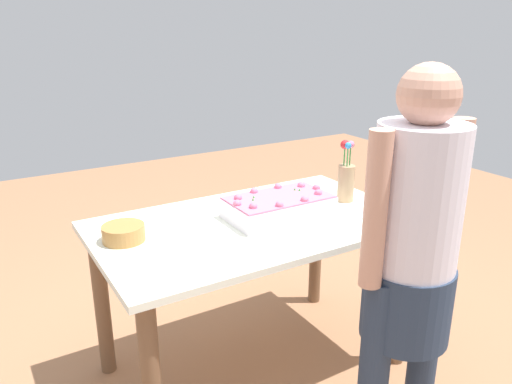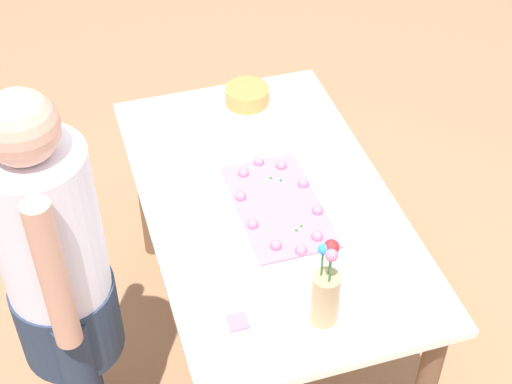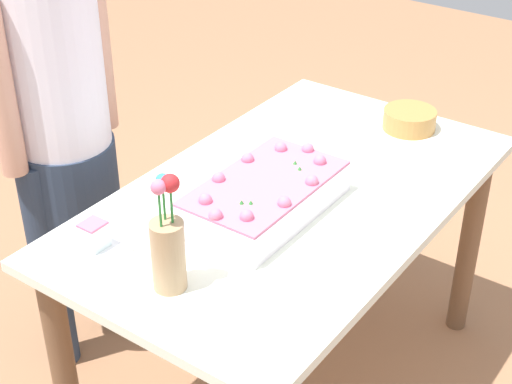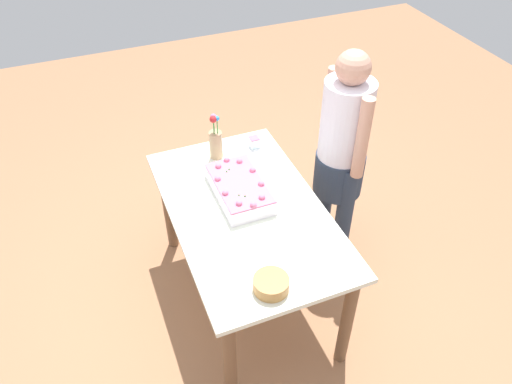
% 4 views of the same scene
% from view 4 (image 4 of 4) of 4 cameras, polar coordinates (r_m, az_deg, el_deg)
% --- Properties ---
extents(ground_plane, '(8.00, 8.00, 0.00)m').
position_cam_4_polar(ground_plane, '(3.34, -0.92, -11.62)').
color(ground_plane, '#9C6C4A').
extents(dining_table, '(1.40, 0.82, 0.76)m').
position_cam_4_polar(dining_table, '(2.86, -1.05, -3.84)').
color(dining_table, white).
rests_on(dining_table, ground_plane).
extents(sheet_cake, '(0.47, 0.27, 0.12)m').
position_cam_4_polar(sheet_cake, '(2.83, -1.90, 0.42)').
color(sheet_cake, white).
rests_on(sheet_cake, dining_table).
extents(serving_plate_with_slice, '(0.20, 0.20, 0.08)m').
position_cam_4_polar(serving_plate_with_slice, '(3.21, -0.19, 5.39)').
color(serving_plate_with_slice, white).
rests_on(serving_plate_with_slice, dining_table).
extents(cake_knife, '(0.17, 0.15, 0.00)m').
position_cam_4_polar(cake_knife, '(2.55, 3.99, -6.84)').
color(cake_knife, silver).
rests_on(cake_knife, dining_table).
extents(flower_vase, '(0.08, 0.08, 0.31)m').
position_cam_4_polar(flower_vase, '(3.09, -4.61, 5.78)').
color(flower_vase, tan).
rests_on(flower_vase, dining_table).
extents(fruit_bowl, '(0.17, 0.17, 0.07)m').
position_cam_4_polar(fruit_bowl, '(2.37, 1.74, -10.48)').
color(fruit_bowl, '#B17A3E').
rests_on(fruit_bowl, dining_table).
extents(person_standing, '(0.45, 0.31, 1.49)m').
position_cam_4_polar(person_standing, '(3.12, 9.81, 5.01)').
color(person_standing, '#28364C').
rests_on(person_standing, ground_plane).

